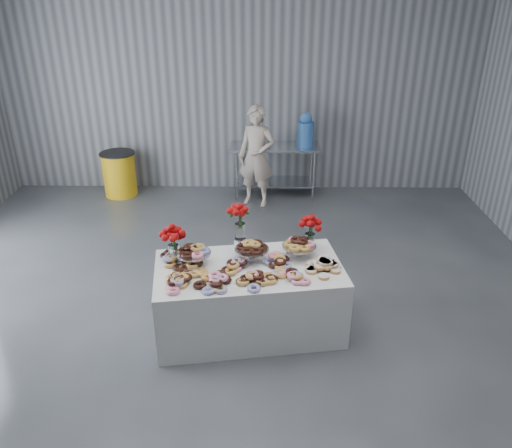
{
  "coord_description": "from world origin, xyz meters",
  "views": [
    {
      "loc": [
        0.41,
        -3.98,
        3.35
      ],
      "look_at": [
        0.34,
        0.92,
        0.98
      ],
      "focal_mm": 35.0,
      "sensor_mm": 36.0,
      "label": 1
    }
  ],
  "objects": [
    {
      "name": "bouquet_center",
      "position": [
        0.17,
        0.72,
        1.13
      ],
      "size": [
        0.26,
        0.26,
        0.57
      ],
      "color": "silver",
      "rests_on": "display_table"
    },
    {
      "name": "prep_table",
      "position": [
        0.61,
        4.1,
        0.62
      ],
      "size": [
        1.5,
        0.6,
        0.9
      ],
      "color": "silver",
      "rests_on": "ground"
    },
    {
      "name": "cake_stand_left",
      "position": [
        -0.29,
        0.45,
        0.89
      ],
      "size": [
        0.36,
        0.36,
        0.17
      ],
      "color": "silver",
      "rests_on": "display_table"
    },
    {
      "name": "water_jug",
      "position": [
        1.11,
        4.1,
        1.15
      ],
      "size": [
        0.28,
        0.28,
        0.55
      ],
      "color": "#3F80D8",
      "rests_on": "prep_table"
    },
    {
      "name": "cake_stand_mid",
      "position": [
        0.3,
        0.54,
        0.89
      ],
      "size": [
        0.36,
        0.36,
        0.17
      ],
      "color": "silver",
      "rests_on": "display_table"
    },
    {
      "name": "donut_mounds",
      "position": [
        0.27,
        0.33,
        0.8
      ],
      "size": [
        1.9,
        1.06,
        0.09
      ],
      "primitive_type": null,
      "rotation": [
        0.0,
        0.0,
        0.15
      ],
      "color": "#C19646",
      "rests_on": "display_table"
    },
    {
      "name": "bouquet_left",
      "position": [
        -0.51,
        0.51,
        1.05
      ],
      "size": [
        0.26,
        0.26,
        0.42
      ],
      "color": "white",
      "rests_on": "display_table"
    },
    {
      "name": "cake_stand_right",
      "position": [
        0.79,
        0.61,
        0.89
      ],
      "size": [
        0.36,
        0.36,
        0.17
      ],
      "color": "silver",
      "rests_on": "display_table"
    },
    {
      "name": "trash_barrel",
      "position": [
        -2.06,
        4.1,
        0.38
      ],
      "size": [
        0.59,
        0.59,
        0.76
      ],
      "rotation": [
        0.0,
        0.0,
        0.12
      ],
      "color": "gold",
      "rests_on": "ground"
    },
    {
      "name": "drink_bottles",
      "position": [
        0.29,
        4.0,
        1.04
      ],
      "size": [
        0.54,
        0.08,
        0.27
      ],
      "primitive_type": null,
      "color": "#268C33",
      "rests_on": "prep_table"
    },
    {
      "name": "room_walls",
      "position": [
        -0.27,
        0.07,
        2.64
      ],
      "size": [
        8.04,
        9.04,
        4.02
      ],
      "color": "gray",
      "rests_on": "ground"
    },
    {
      "name": "bouquet_right",
      "position": [
        0.92,
        0.78,
        1.05
      ],
      "size": [
        0.26,
        0.26,
        0.42
      ],
      "color": "white",
      "rests_on": "display_table"
    },
    {
      "name": "ground",
      "position": [
        0.0,
        0.0,
        0.0
      ],
      "size": [
        9.0,
        9.0,
        0.0
      ],
      "primitive_type": "plane",
      "color": "#36383D",
      "rests_on": "ground"
    },
    {
      "name": "person",
      "position": [
        0.31,
        3.74,
        0.82
      ],
      "size": [
        0.7,
        0.57,
        1.64
      ],
      "primitive_type": "imported",
      "rotation": [
        0.0,
        0.0,
        -0.33
      ],
      "color": "#CC8C93",
      "rests_on": "ground"
    },
    {
      "name": "danish_pile",
      "position": [
        1.04,
        0.34,
        0.81
      ],
      "size": [
        0.48,
        0.48,
        0.11
      ],
      "primitive_type": null,
      "color": "white",
      "rests_on": "display_table"
    },
    {
      "name": "display_table",
      "position": [
        0.27,
        0.38,
        0.38
      ],
      "size": [
        2.03,
        1.27,
        0.75
      ],
      "primitive_type": "cube",
      "rotation": [
        0.0,
        0.0,
        0.15
      ],
      "color": "white",
      "rests_on": "ground"
    }
  ]
}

